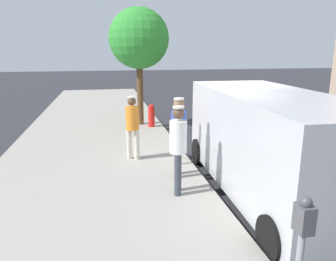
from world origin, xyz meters
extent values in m
plane|color=#2D2D33|center=(0.00, 0.00, 0.00)|extent=(80.00, 80.00, 0.00)
cube|color=#9E998E|center=(3.50, 0.00, 0.07)|extent=(5.00, 32.00, 0.15)
cylinder|color=gray|center=(1.35, 0.33, 0.72)|extent=(0.07, 0.07, 1.15)
cube|color=#4C4C51|center=(1.35, 0.33, 1.44)|extent=(0.14, 0.18, 0.28)
sphere|color=#47474C|center=(1.35, 0.33, 1.61)|extent=(0.12, 0.12, 0.12)
cube|color=#4C4C51|center=(1.35, 5.40, 1.44)|extent=(0.14, 0.18, 0.28)
sphere|color=#47474C|center=(1.35, 5.40, 1.61)|extent=(0.12, 0.12, 0.12)
cylinder|color=#383D47|center=(1.58, 1.17, 0.58)|extent=(0.14, 0.14, 0.87)
cylinder|color=#383D47|center=(1.52, 0.96, 0.58)|extent=(0.14, 0.14, 0.87)
cylinder|color=blue|center=(1.55, 1.07, 1.35)|extent=(0.34, 0.34, 0.65)
sphere|color=#8C6647|center=(1.55, 1.07, 1.82)|extent=(0.24, 0.24, 0.24)
cylinder|color=silver|center=(1.55, 1.07, 1.94)|extent=(0.22, 0.22, 0.04)
cylinder|color=#383D47|center=(1.80, 2.06, 0.58)|extent=(0.14, 0.14, 0.86)
cylinder|color=#383D47|center=(1.74, 1.85, 0.58)|extent=(0.14, 0.14, 0.86)
cylinder|color=white|center=(1.77, 1.96, 1.33)|extent=(0.34, 0.34, 0.64)
sphere|color=brown|center=(1.77, 1.96, 1.80)|extent=(0.23, 0.23, 0.23)
cylinder|color=silver|center=(1.77, 1.96, 1.92)|extent=(0.22, 0.22, 0.04)
cylinder|color=beige|center=(2.56, -0.37, 0.55)|extent=(0.14, 0.14, 0.81)
cylinder|color=beige|center=(2.37, -0.26, 0.55)|extent=(0.14, 0.14, 0.81)
cylinder|color=orange|center=(2.47, -0.31, 1.26)|extent=(0.34, 0.34, 0.60)
sphere|color=brown|center=(2.47, -0.31, 1.70)|extent=(0.22, 0.22, 0.22)
cylinder|color=silver|center=(2.47, -0.31, 1.81)|extent=(0.21, 0.21, 0.04)
cube|color=#BCBCC1|center=(-0.15, 2.07, 1.17)|extent=(2.14, 5.25, 1.96)
cylinder|color=black|center=(0.85, 4.09, 0.34)|extent=(0.24, 0.69, 0.68)
cylinder|color=black|center=(-1.15, 0.04, 0.34)|extent=(0.24, 0.69, 0.68)
cylinder|color=black|center=(0.75, -0.01, 0.34)|extent=(0.24, 0.69, 0.68)
cylinder|color=brown|center=(1.80, -4.38, 1.38)|extent=(0.24, 0.24, 2.45)
sphere|color=green|center=(1.80, -4.38, 3.38)|extent=(2.22, 2.22, 2.22)
cylinder|color=red|center=(1.45, -3.87, 0.50)|extent=(0.24, 0.24, 0.70)
sphere|color=red|center=(1.45, -3.87, 0.91)|extent=(0.20, 0.20, 0.20)
camera|label=1|loc=(3.13, 7.81, 2.99)|focal=34.18mm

